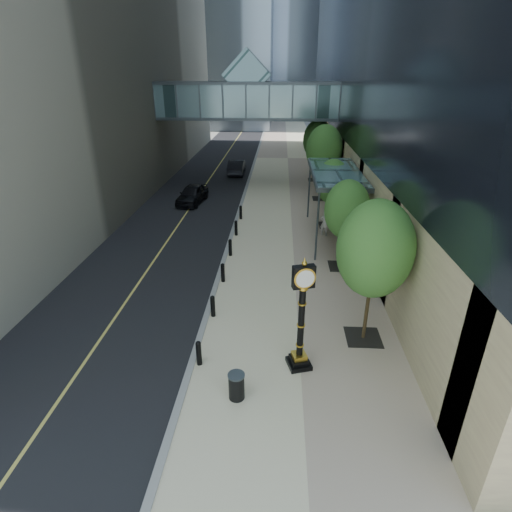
{
  "coord_description": "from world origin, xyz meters",
  "views": [
    {
      "loc": [
        0.07,
        -10.5,
        9.81
      ],
      "look_at": [
        -0.86,
        4.88,
        2.7
      ],
      "focal_mm": 28.0,
      "sensor_mm": 36.0,
      "label": 1
    }
  ],
  "objects_px": {
    "trash_bin": "(237,387)",
    "car_far": "(237,167)",
    "car_near": "(192,194)",
    "pedestrian": "(325,223)",
    "street_clock": "(301,323)"
  },
  "relations": [
    {
      "from": "car_near",
      "to": "trash_bin",
      "type": "bearing_deg",
      "value": -67.39
    },
    {
      "from": "pedestrian",
      "to": "car_near",
      "type": "relative_size",
      "value": 0.39
    },
    {
      "from": "trash_bin",
      "to": "car_near",
      "type": "height_order",
      "value": "car_near"
    },
    {
      "from": "car_far",
      "to": "pedestrian",
      "type": "bearing_deg",
      "value": 113.47
    },
    {
      "from": "street_clock",
      "to": "car_far",
      "type": "distance_m",
      "value": 30.68
    },
    {
      "from": "car_near",
      "to": "car_far",
      "type": "height_order",
      "value": "car_far"
    },
    {
      "from": "car_near",
      "to": "car_far",
      "type": "bearing_deg",
      "value": 83.52
    },
    {
      "from": "street_clock",
      "to": "trash_bin",
      "type": "bearing_deg",
      "value": -157.24
    },
    {
      "from": "street_clock",
      "to": "pedestrian",
      "type": "xyz_separation_m",
      "value": [
        2.12,
        12.96,
        -0.99
      ]
    },
    {
      "from": "trash_bin",
      "to": "car_far",
      "type": "relative_size",
      "value": 0.2
    },
    {
      "from": "trash_bin",
      "to": "car_near",
      "type": "distance_m",
      "value": 22.21
    },
    {
      "from": "trash_bin",
      "to": "pedestrian",
      "type": "bearing_deg",
      "value": 73.94
    },
    {
      "from": "trash_bin",
      "to": "car_far",
      "type": "distance_m",
      "value": 32.05
    },
    {
      "from": "pedestrian",
      "to": "car_near",
      "type": "bearing_deg",
      "value": -10.1
    },
    {
      "from": "street_clock",
      "to": "pedestrian",
      "type": "distance_m",
      "value": 13.17
    }
  ]
}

